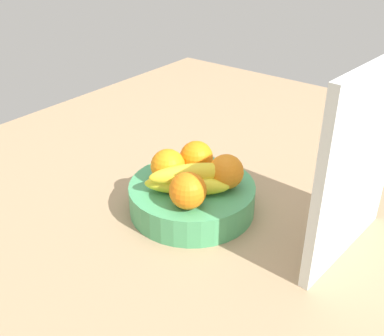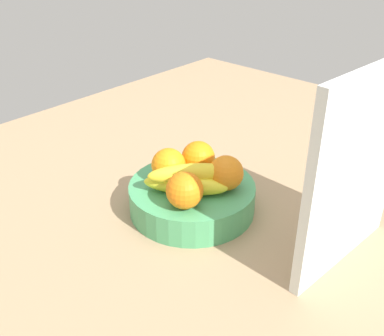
# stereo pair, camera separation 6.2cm
# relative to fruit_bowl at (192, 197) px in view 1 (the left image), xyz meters

# --- Properties ---
(ground_plane) EXTENTS (1.80, 1.40, 0.03)m
(ground_plane) POSITION_rel_fruit_bowl_xyz_m (-0.01, -0.03, -0.05)
(ground_plane) COLOR tan
(fruit_bowl) EXTENTS (0.26, 0.26, 0.06)m
(fruit_bowl) POSITION_rel_fruit_bowl_xyz_m (0.00, 0.00, 0.00)
(fruit_bowl) COLOR #479E64
(fruit_bowl) RESTS_ON ground_plane
(orange_front_left) EXTENTS (0.07, 0.07, 0.07)m
(orange_front_left) POSITION_rel_fruit_bowl_xyz_m (-0.05, -0.03, 0.07)
(orange_front_left) COLOR orange
(orange_front_left) RESTS_ON fruit_bowl
(orange_front_right) EXTENTS (0.07, 0.07, 0.07)m
(orange_front_right) POSITION_rel_fruit_bowl_xyz_m (0.02, -0.05, 0.07)
(orange_front_right) COLOR orange
(orange_front_right) RESTS_ON fruit_bowl
(orange_center) EXTENTS (0.07, 0.07, 0.07)m
(orange_center) POSITION_rel_fruit_bowl_xyz_m (0.07, 0.04, 0.07)
(orange_center) COLOR orange
(orange_center) RESTS_ON fruit_bowl
(orange_back_left) EXTENTS (0.07, 0.07, 0.07)m
(orange_back_left) POSITION_rel_fruit_bowl_xyz_m (-0.04, 0.06, 0.07)
(orange_back_left) COLOR orange
(orange_back_left) RESTS_ON fruit_bowl
(banana_bunch) EXTENTS (0.16, 0.16, 0.06)m
(banana_bunch) POSITION_rel_fruit_bowl_xyz_m (0.03, 0.01, 0.06)
(banana_bunch) COLOR yellow
(banana_bunch) RESTS_ON fruit_bowl
(cutting_board) EXTENTS (0.28, 0.04, 0.36)m
(cutting_board) POSITION_rel_fruit_bowl_xyz_m (-0.07, 0.30, 0.15)
(cutting_board) COLOR silver
(cutting_board) RESTS_ON ground_plane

